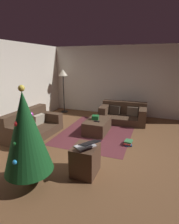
% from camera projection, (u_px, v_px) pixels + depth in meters
% --- Properties ---
extents(ground_plane, '(6.40, 6.40, 0.00)m').
position_uv_depth(ground_plane, '(108.00, 150.00, 4.25)').
color(ground_plane, brown).
extents(corner_partition, '(0.12, 6.40, 2.60)m').
position_uv_depth(corner_partition, '(130.00, 81.00, 6.72)').
color(corner_partition, silver).
rests_on(corner_partition, ground_plane).
extents(couch_left, '(1.67, 0.93, 0.73)m').
position_uv_depth(couch_left, '(32.00, 126.00, 5.02)').
color(couch_left, '#473323').
rests_on(couch_left, ground_plane).
extents(couch_right, '(0.96, 1.57, 0.67)m').
position_uv_depth(couch_right, '(123.00, 114.00, 6.21)').
color(couch_right, '#473323').
rests_on(couch_right, ground_plane).
extents(ottoman, '(0.97, 0.62, 0.38)m').
position_uv_depth(ottoman, '(97.00, 126.00, 5.30)').
color(ottoman, '#473323').
rests_on(ottoman, ground_plane).
extents(gift_box, '(0.22, 0.22, 0.12)m').
position_uv_depth(gift_box, '(95.00, 117.00, 5.27)').
color(gift_box, '#19662D').
rests_on(gift_box, ottoman).
extents(tv_remote, '(0.05, 0.16, 0.02)m').
position_uv_depth(tv_remote, '(97.00, 121.00, 5.07)').
color(tv_remote, black).
rests_on(tv_remote, ottoman).
extents(christmas_tree, '(0.80, 0.80, 1.71)m').
position_uv_depth(christmas_tree, '(26.00, 133.00, 2.85)').
color(christmas_tree, brown).
rests_on(christmas_tree, ground_plane).
extents(side_table, '(0.52, 0.44, 0.55)m').
position_uv_depth(side_table, '(85.00, 160.00, 3.33)').
color(side_table, '#4C3323').
rests_on(side_table, ground_plane).
extents(laptop, '(0.50, 0.50, 0.16)m').
position_uv_depth(laptop, '(87.00, 145.00, 3.19)').
color(laptop, silver).
rests_on(laptop, side_table).
extents(book_stack, '(0.32, 0.24, 0.11)m').
position_uv_depth(book_stack, '(128.00, 143.00, 4.54)').
color(book_stack, '#2D5193').
rests_on(book_stack, ground_plane).
extents(corner_lamp, '(0.36, 0.36, 1.72)m').
position_uv_depth(corner_lamp, '(63.00, 76.00, 7.05)').
color(corner_lamp, black).
rests_on(corner_lamp, ground_plane).
extents(area_rug, '(2.60, 2.00, 0.01)m').
position_uv_depth(area_rug, '(97.00, 132.00, 5.35)').
color(area_rug, '#5C282E').
rests_on(area_rug, ground_plane).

